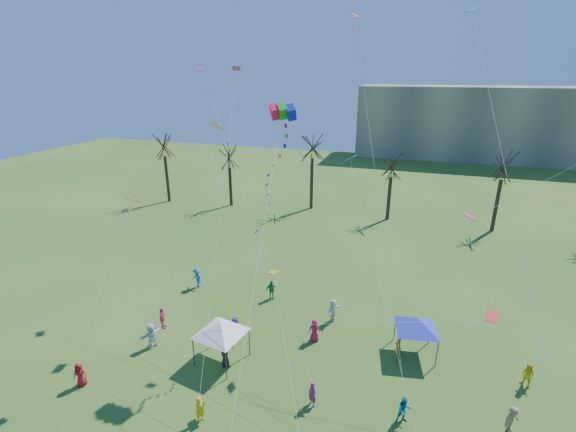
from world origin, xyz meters
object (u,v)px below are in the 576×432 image
(canopy_tent_white, at_px, (221,328))
(canopy_tent_blue, at_px, (417,323))
(distant_building, at_px, (505,124))
(big_box_kite, at_px, (276,183))

(canopy_tent_white, relative_size, canopy_tent_blue, 1.08)
(distant_building, relative_size, big_box_kite, 2.97)
(distant_building, xyz_separation_m, canopy_tent_white, (-28.00, -76.06, -4.99))
(canopy_tent_white, height_order, canopy_tent_blue, canopy_tent_white)
(canopy_tent_blue, bearing_deg, big_box_kite, -175.23)
(big_box_kite, distance_m, canopy_tent_blue, 13.11)
(big_box_kite, height_order, canopy_tent_blue, big_box_kite)
(distant_building, distance_m, big_box_kite, 76.70)
(canopy_tent_blue, bearing_deg, canopy_tent_white, -158.89)
(distant_building, distance_m, canopy_tent_white, 81.20)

